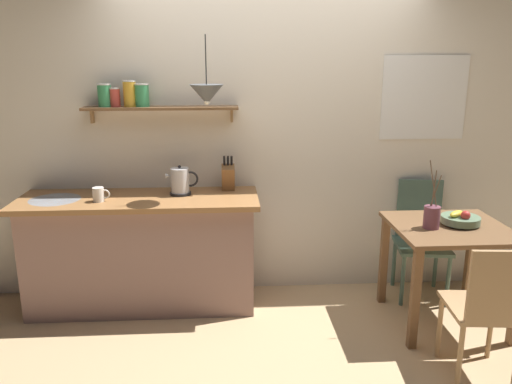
{
  "coord_description": "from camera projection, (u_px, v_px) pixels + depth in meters",
  "views": [
    {
      "loc": [
        -0.34,
        -3.51,
        1.94
      ],
      "look_at": [
        -0.1,
        0.25,
        0.95
      ],
      "focal_mm": 35.82,
      "sensor_mm": 36.0,
      "label": 1
    }
  ],
  "objects": [
    {
      "name": "ground_plane",
      "position": [
        271.0,
        320.0,
        3.9
      ],
      "size": [
        14.0,
        14.0,
        0.0
      ],
      "primitive_type": "plane",
      "color": "tan"
    },
    {
      "name": "knife_block",
      "position": [
        228.0,
        177.0,
        4.09
      ],
      "size": [
        0.1,
        0.16,
        0.29
      ],
      "color": "brown",
      "rests_on": "kitchen_counter"
    },
    {
      "name": "wall_shelf",
      "position": [
        140.0,
        101.0,
        3.91
      ],
      "size": [
        1.19,
        0.2,
        0.33
      ],
      "color": "brown"
    },
    {
      "name": "electric_kettle",
      "position": [
        180.0,
        182.0,
        3.96
      ],
      "size": [
        0.25,
        0.17,
        0.23
      ],
      "color": "black",
      "rests_on": "kitchen_counter"
    },
    {
      "name": "twig_vase",
      "position": [
        432.0,
        217.0,
        3.63
      ],
      "size": [
        0.11,
        0.11,
        0.49
      ],
      "color": "brown",
      "rests_on": "dining_table"
    },
    {
      "name": "dining_chair_near",
      "position": [
        487.0,
        306.0,
        3.04
      ],
      "size": [
        0.43,
        0.46,
        0.91
      ],
      "color": "tan",
      "rests_on": "ground_plane"
    },
    {
      "name": "fruit_bowl",
      "position": [
        460.0,
        219.0,
        3.71
      ],
      "size": [
        0.28,
        0.28,
        0.12
      ],
      "color": "slate",
      "rests_on": "dining_table"
    },
    {
      "name": "dining_chair_far",
      "position": [
        420.0,
        234.0,
        4.26
      ],
      "size": [
        0.47,
        0.49,
        0.95
      ],
      "color": "#4C6B5B",
      "rests_on": "ground_plane"
    },
    {
      "name": "dining_table",
      "position": [
        448.0,
        243.0,
        3.73
      ],
      "size": [
        0.82,
        0.79,
        0.76
      ],
      "color": "brown",
      "rests_on": "ground_plane"
    },
    {
      "name": "coffee_mug_by_sink",
      "position": [
        99.0,
        194.0,
        3.78
      ],
      "size": [
        0.13,
        0.08,
        0.11
      ],
      "color": "white",
      "rests_on": "kitchen_counter"
    },
    {
      "name": "pendant_lamp",
      "position": [
        207.0,
        95.0,
        3.67
      ],
      "size": [
        0.24,
        0.24,
        0.49
      ],
      "color": "black"
    },
    {
      "name": "back_wall",
      "position": [
        290.0,
        132.0,
        4.2
      ],
      "size": [
        6.8,
        0.11,
        2.7
      ],
      "color": "silver",
      "rests_on": "ground_plane"
    },
    {
      "name": "kitchen_counter",
      "position": [
        142.0,
        251.0,
        4.03
      ],
      "size": [
        1.83,
        0.63,
        0.91
      ],
      "color": "gray",
      "rests_on": "ground_plane"
    }
  ]
}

